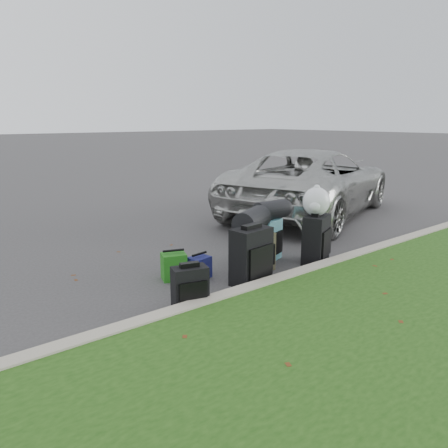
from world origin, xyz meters
TOP-DOWN VIEW (x-y plane):
  - ground at (0.00, 0.00)m, footprint 120.00×120.00m
  - curb at (0.00, -1.00)m, footprint 120.00×0.18m
  - suv at (3.34, 1.56)m, footprint 5.45×3.85m
  - suitcase_small_black at (-1.36, -0.81)m, footprint 0.41×0.30m
  - suitcase_large_black_left at (-0.38, -0.68)m, footprint 0.52×0.34m
  - suitcase_olive at (0.05, -0.37)m, footprint 0.40×0.28m
  - suitcase_teal at (0.45, -0.13)m, footprint 0.47×0.36m
  - suitcase_large_black_right at (0.88, -0.64)m, footprint 0.52×0.43m
  - tote_green at (-1.03, 0.05)m, footprint 0.36×0.32m
  - tote_navy at (-0.75, -0.12)m, footprint 0.29×0.24m
  - duffel_left at (-0.01, -0.28)m, footprint 0.67×0.54m
  - duffel_right at (0.51, -0.12)m, footprint 0.50×0.30m
  - trash_bag at (0.88, -0.61)m, footprint 0.38×0.38m

SIDE VIEW (x-z plane):
  - ground at x=0.00m, z-range 0.00..0.00m
  - curb at x=0.00m, z-range 0.00..0.15m
  - tote_navy at x=-0.75m, z-range 0.00..0.28m
  - tote_green at x=-1.03m, z-range 0.00..0.34m
  - suitcase_small_black at x=-1.36m, z-range 0.00..0.46m
  - suitcase_olive at x=0.05m, z-range 0.00..0.51m
  - suitcase_teal at x=0.45m, z-range 0.00..0.59m
  - suitcase_large_black_right at x=0.88m, z-range 0.00..0.68m
  - suitcase_large_black_left at x=-0.38m, z-range 0.00..0.70m
  - duffel_left at x=-0.01m, z-range 0.51..0.83m
  - suv at x=3.34m, z-range 0.00..1.38m
  - duffel_right at x=0.51m, z-range 0.59..0.86m
  - trash_bag at x=0.88m, z-range 0.68..1.06m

